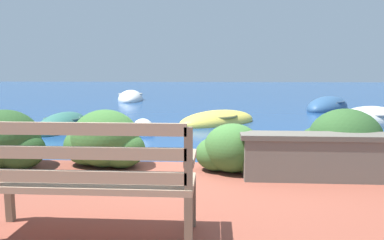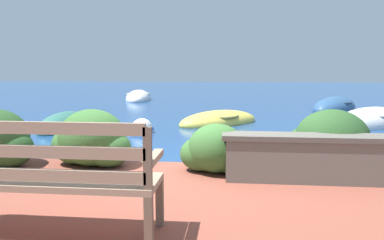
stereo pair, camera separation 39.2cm
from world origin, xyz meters
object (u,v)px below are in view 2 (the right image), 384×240
(park_bench, at_px, (53,175))
(rowboat_far, at_px, (372,123))
(rowboat_outer, at_px, (335,108))
(rowboat_nearest, at_px, (65,125))
(rowboat_mid, at_px, (219,122))
(rowboat_distant, at_px, (138,98))
(mooring_buoy, at_px, (142,129))

(park_bench, bearing_deg, rowboat_far, 63.44)
(rowboat_outer, bearing_deg, park_bench, 11.47)
(rowboat_far, bearing_deg, rowboat_nearest, 153.02)
(rowboat_mid, height_order, rowboat_distant, rowboat_distant)
(rowboat_far, xyz_separation_m, mooring_buoy, (-5.92, -1.69, 0.01))
(rowboat_mid, relative_size, rowboat_distant, 0.77)
(rowboat_outer, height_order, rowboat_distant, rowboat_outer)
(rowboat_nearest, distance_m, rowboat_outer, 9.62)
(rowboat_mid, bearing_deg, rowboat_distant, -103.19)
(park_bench, relative_size, rowboat_nearest, 0.63)
(rowboat_distant, height_order, mooring_buoy, rowboat_distant)
(rowboat_mid, height_order, mooring_buoy, rowboat_mid)
(rowboat_outer, distance_m, rowboat_distant, 9.29)
(rowboat_nearest, distance_m, rowboat_distant, 8.93)
(mooring_buoy, bearing_deg, rowboat_nearest, 165.92)
(rowboat_outer, distance_m, mooring_buoy, 8.20)
(rowboat_far, distance_m, rowboat_outer, 3.92)
(rowboat_nearest, xyz_separation_m, rowboat_far, (8.12, 1.14, 0.02))
(rowboat_nearest, height_order, rowboat_distant, rowboat_distant)
(park_bench, height_order, rowboat_nearest, park_bench)
(rowboat_nearest, height_order, rowboat_far, rowboat_far)
(rowboat_outer, bearing_deg, rowboat_mid, -11.11)
(park_bench, distance_m, rowboat_nearest, 7.27)
(mooring_buoy, bearing_deg, rowboat_mid, 42.89)
(rowboat_distant, bearing_deg, rowboat_nearest, -7.28)
(park_bench, distance_m, rowboat_far, 9.33)
(rowboat_nearest, bearing_deg, rowboat_far, 96.12)
(park_bench, relative_size, rowboat_far, 0.58)
(rowboat_nearest, relative_size, rowboat_mid, 0.97)
(rowboat_mid, distance_m, rowboat_far, 4.12)
(rowboat_far, bearing_deg, rowboat_outer, 54.24)
(park_bench, xyz_separation_m, rowboat_far, (5.16, 7.74, -0.63))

